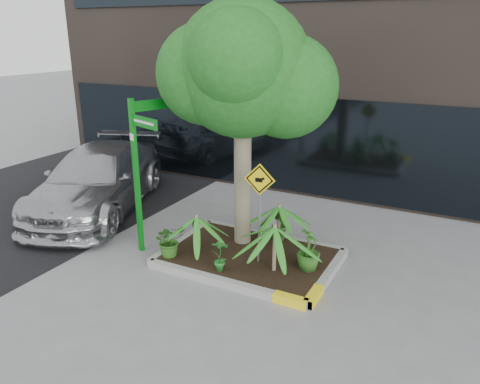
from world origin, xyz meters
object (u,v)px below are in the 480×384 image
at_px(tree, 243,69).
at_px(cattle_sign, 260,196).
at_px(street_sign_post, 140,160).
at_px(parked_car, 98,180).

xyz_separation_m(tree, cattle_sign, (0.68, -0.67, -2.19)).
distance_m(tree, street_sign_post, 2.65).
relative_size(tree, street_sign_post, 1.60).
relative_size(parked_car, cattle_sign, 2.77).
distance_m(street_sign_post, cattle_sign, 2.48).
bearing_deg(cattle_sign, street_sign_post, -175.53).
relative_size(street_sign_post, cattle_sign, 1.62).
distance_m(tree, cattle_sign, 2.39).
distance_m(parked_car, cattle_sign, 5.11).
xyz_separation_m(parked_car, street_sign_post, (2.56, -1.42, 1.16)).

